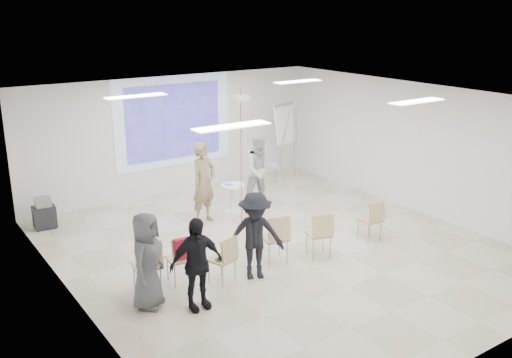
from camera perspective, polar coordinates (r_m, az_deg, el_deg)
floor at (r=11.51m, az=2.27°, el=-7.17°), size 8.00×9.00×0.10m
ceiling at (r=10.63m, az=2.46°, el=8.28°), size 8.00×9.00×0.10m
wall_back at (r=14.75m, az=-8.29°, el=4.42°), size 8.00×0.10×3.00m
wall_left at (r=9.25m, az=-18.24°, el=-3.82°), size 0.10×9.00×3.00m
wall_right at (r=13.70m, az=16.09°, el=2.98°), size 0.10×9.00×3.00m
projection_halo at (r=14.62m, az=-8.23°, el=5.72°), size 3.20×0.01×2.30m
projection_image at (r=14.61m, az=-8.20°, el=5.71°), size 2.60×0.01×1.90m
pedestal_table at (r=13.30m, az=-2.34°, el=-1.77°), size 0.64×0.64×0.70m
player_left at (r=12.56m, az=-5.26°, el=0.15°), size 0.88×0.73×2.07m
player_right at (r=13.59m, az=0.46°, el=1.27°), size 1.09×0.94×1.96m
controller_left at (r=12.77m, az=-5.14°, el=1.96°), size 0.08×0.13×0.04m
controller_right at (r=13.60m, az=-0.77°, el=2.78°), size 0.07×0.13×0.04m
chair_far_left at (r=9.71m, az=-10.79°, el=-8.18°), size 0.53×0.55×0.97m
chair_left_mid at (r=9.96m, az=-7.47°, el=-7.61°), size 0.46×0.49×0.90m
chair_left_inner at (r=9.93m, az=-3.14°, el=-7.72°), size 0.51×0.53×0.86m
chair_center at (r=10.63m, az=2.05°, el=-5.64°), size 0.54×0.57×0.96m
chair_right_inner at (r=10.94m, az=6.45°, el=-5.21°), size 0.55×0.57×0.92m
chair_right_far at (r=11.88m, az=11.57°, el=-3.81°), size 0.43×0.46×0.86m
red_jacket at (r=9.77m, az=-7.09°, el=-6.89°), size 0.40×0.12×0.37m
laptop at (r=10.01m, az=-3.51°, el=-7.81°), size 0.37×0.31×0.02m
audience_left at (r=9.04m, az=-6.02°, el=-7.79°), size 1.04×0.65×1.76m
audience_mid at (r=9.96m, az=-0.10°, el=-5.15°), size 1.32×1.02×1.80m
audience_outer at (r=9.20m, az=-10.89°, el=-7.47°), size 1.02×1.02×1.78m
flipchart_easel at (r=15.54m, az=2.87°, el=5.48°), size 0.90×0.70×2.13m
av_cart at (r=13.22m, az=-20.43°, el=-3.30°), size 0.49×0.40×0.69m
ceiling_projector at (r=11.95m, az=-1.49°, el=7.49°), size 0.30×0.25×3.00m
fluor_panel_nw at (r=11.39m, az=-11.92°, el=8.10°), size 1.20×0.30×0.02m
fluor_panel_ne at (r=13.42m, az=4.21°, el=9.70°), size 1.20×0.30×0.02m
fluor_panel_sw at (r=8.31m, az=-2.43°, el=5.30°), size 1.20×0.30×0.02m
fluor_panel_se at (r=10.93m, az=15.79°, el=7.48°), size 1.20×0.30×0.02m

